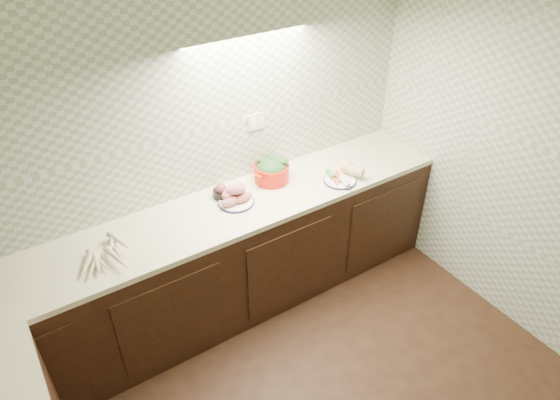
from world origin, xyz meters
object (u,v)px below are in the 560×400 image
parsnip_pile (108,256)px  veg_plate (343,173)px  onion_bowl (223,192)px  dutch_oven (272,170)px  sweet_potato_plate (235,196)px

parsnip_pile → veg_plate: 1.73m
onion_bowl → veg_plate: size_ratio=0.46×
dutch_oven → sweet_potato_plate: bearing=177.6°
sweet_potato_plate → onion_bowl: (-0.04, 0.11, -0.01)m
parsnip_pile → dutch_oven: bearing=9.3°
sweet_potato_plate → dutch_oven: dutch_oven is taller
sweet_potato_plate → onion_bowl: sweet_potato_plate is taller
sweet_potato_plate → veg_plate: sweet_potato_plate is taller
sweet_potato_plate → dutch_oven: (0.36, 0.10, 0.03)m
parsnip_pile → sweet_potato_plate: (0.91, 0.11, 0.02)m
sweet_potato_plate → dutch_oven: 0.38m
parsnip_pile → onion_bowl: onion_bowl is taller
onion_bowl → dutch_oven: dutch_oven is taller
parsnip_pile → sweet_potato_plate: 0.92m
veg_plate → parsnip_pile: bearing=178.4°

